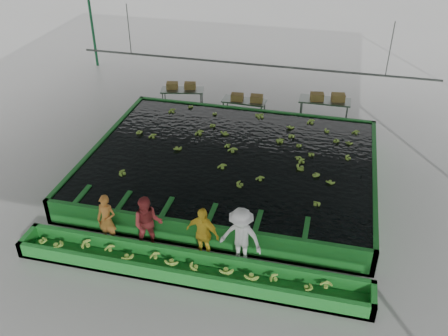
% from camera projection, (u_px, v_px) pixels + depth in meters
% --- Properties ---
extents(ground, '(80.00, 80.00, 0.00)m').
position_uv_depth(ground, '(220.00, 201.00, 16.80)').
color(ground, gray).
rests_on(ground, ground).
extents(shed_roof, '(20.00, 22.00, 0.04)m').
position_uv_depth(shed_roof, '(220.00, 58.00, 14.13)').
color(shed_roof, gray).
rests_on(shed_roof, shed_posts).
extents(shed_posts, '(20.00, 22.00, 5.00)m').
position_uv_depth(shed_posts, '(220.00, 136.00, 15.46)').
color(shed_posts, '#185A32').
rests_on(shed_posts, ground).
extents(flotation_tank, '(10.00, 8.00, 0.90)m').
position_uv_depth(flotation_tank, '(231.00, 166.00, 17.79)').
color(flotation_tank, '#1A7124').
rests_on(flotation_tank, ground).
extents(tank_water, '(9.70, 7.70, 0.00)m').
position_uv_depth(tank_water, '(231.00, 157.00, 17.58)').
color(tank_water, black).
rests_on(tank_water, flotation_tank).
extents(sorting_trough, '(10.00, 1.00, 0.50)m').
position_uv_depth(sorting_trough, '(188.00, 268.00, 13.71)').
color(sorting_trough, '#1A7124').
rests_on(sorting_trough, ground).
extents(cableway_rail, '(0.08, 0.08, 14.00)m').
position_uv_depth(cableway_rail, '(252.00, 64.00, 19.30)').
color(cableway_rail, '#59605B').
rests_on(cableway_rail, shed_roof).
extents(rail_hanger_left, '(0.04, 0.04, 2.00)m').
position_uv_depth(rail_hanger_left, '(129.00, 29.00, 19.78)').
color(rail_hanger_left, '#59605B').
rests_on(rail_hanger_left, shed_roof).
extents(rail_hanger_right, '(0.04, 0.04, 2.00)m').
position_uv_depth(rail_hanger_right, '(390.00, 49.00, 17.76)').
color(rail_hanger_right, '#59605B').
rests_on(rail_hanger_right, shed_roof).
extents(worker_a, '(0.62, 0.42, 1.63)m').
position_uv_depth(worker_a, '(107.00, 220.00, 14.62)').
color(worker_a, '#C27730').
rests_on(worker_a, ground).
extents(worker_b, '(1.05, 0.93, 1.79)m').
position_uv_depth(worker_b, '(148.00, 224.00, 14.31)').
color(worker_b, '#AC3537').
rests_on(worker_b, ground).
extents(worker_c, '(1.09, 0.65, 1.74)m').
position_uv_depth(worker_c, '(203.00, 234.00, 14.00)').
color(worker_c, yellow).
rests_on(worker_c, ground).
extents(worker_d, '(1.33, 0.90, 1.90)m').
position_uv_depth(worker_d, '(241.00, 238.00, 13.74)').
color(worker_d, white).
rests_on(worker_d, ground).
extents(packing_table_left, '(2.03, 1.13, 0.87)m').
position_uv_depth(packing_table_left, '(183.00, 98.00, 22.77)').
color(packing_table_left, '#59605B').
rests_on(packing_table_left, ground).
extents(packing_table_mid, '(1.92, 0.84, 0.86)m').
position_uv_depth(packing_table_mid, '(244.00, 109.00, 21.82)').
color(packing_table_mid, '#59605B').
rests_on(packing_table_mid, ground).
extents(packing_table_right, '(2.17, 0.88, 0.99)m').
position_uv_depth(packing_table_right, '(324.00, 110.00, 21.59)').
color(packing_table_right, '#59605B').
rests_on(packing_table_right, ground).
extents(box_stack_left, '(1.36, 0.64, 0.28)m').
position_uv_depth(box_stack_left, '(181.00, 88.00, 22.63)').
color(box_stack_left, olive).
rests_on(box_stack_left, packing_table_left).
extents(box_stack_mid, '(1.39, 0.49, 0.29)m').
position_uv_depth(box_stack_mid, '(247.00, 101.00, 21.53)').
color(box_stack_mid, olive).
rests_on(box_stack_mid, packing_table_mid).
extents(box_stack_right, '(1.50, 0.64, 0.31)m').
position_uv_depth(box_stack_right, '(327.00, 100.00, 21.27)').
color(box_stack_right, olive).
rests_on(box_stack_right, packing_table_right).
extents(floating_bananas, '(9.16, 6.25, 0.12)m').
position_uv_depth(floating_bananas, '(236.00, 146.00, 18.23)').
color(floating_bananas, '#86B43A').
rests_on(floating_bananas, tank_water).
extents(trough_bananas, '(9.43, 0.63, 0.13)m').
position_uv_depth(trough_bananas, '(188.00, 264.00, 13.63)').
color(trough_bananas, '#86B43A').
rests_on(trough_bananas, sorting_trough).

